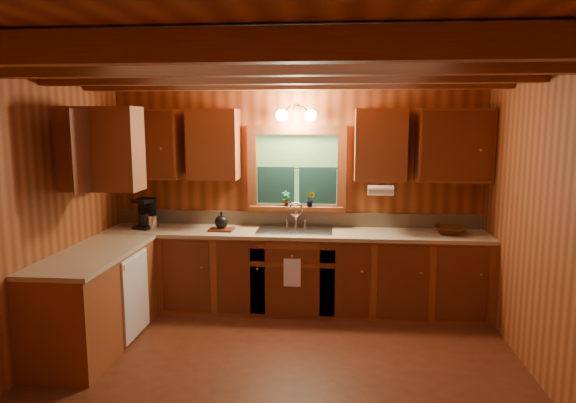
# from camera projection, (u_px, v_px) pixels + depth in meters

# --- Properties ---
(room) EXTENTS (4.20, 4.20, 4.20)m
(room) POSITION_uv_depth(u_px,v_px,m) (279.00, 223.00, 4.12)
(room) COLOR #552714
(room) RESTS_ON ground
(ceiling_beams) EXTENTS (4.20, 2.54, 0.18)m
(ceiling_beams) POSITION_uv_depth(u_px,v_px,m) (278.00, 68.00, 3.93)
(ceiling_beams) COLOR brown
(ceiling_beams) RESTS_ON room
(base_cabinets) EXTENTS (4.20, 2.22, 0.86)m
(base_cabinets) POSITION_uv_depth(u_px,v_px,m) (246.00, 279.00, 5.56)
(base_cabinets) COLOR brown
(base_cabinets) RESTS_ON ground
(countertop) EXTENTS (4.20, 2.24, 0.04)m
(countertop) POSITION_uv_depth(u_px,v_px,m) (247.00, 238.00, 5.49)
(countertop) COLOR tan
(countertop) RESTS_ON base_cabinets
(backsplash) EXTENTS (4.20, 0.02, 0.16)m
(backsplash) POSITION_uv_depth(u_px,v_px,m) (297.00, 219.00, 6.02)
(backsplash) COLOR tan
(backsplash) RESTS_ON room
(dishwasher_panel) EXTENTS (0.02, 0.60, 0.80)m
(dishwasher_panel) POSITION_uv_depth(u_px,v_px,m) (136.00, 295.00, 5.05)
(dishwasher_panel) COLOR white
(dishwasher_panel) RESTS_ON base_cabinets
(upper_cabinets) EXTENTS (4.19, 1.77, 0.78)m
(upper_cabinets) POSITION_uv_depth(u_px,v_px,m) (240.00, 146.00, 5.49)
(upper_cabinets) COLOR brown
(upper_cabinets) RESTS_ON room
(window) EXTENTS (1.12, 0.08, 1.00)m
(window) POSITION_uv_depth(u_px,v_px,m) (297.00, 172.00, 5.92)
(window) COLOR brown
(window) RESTS_ON room
(window_sill) EXTENTS (1.06, 0.14, 0.04)m
(window_sill) POSITION_uv_depth(u_px,v_px,m) (296.00, 208.00, 5.93)
(window_sill) COLOR brown
(window_sill) RESTS_ON room
(wall_sconce) EXTENTS (0.45, 0.21, 0.17)m
(wall_sconce) POSITION_uv_depth(u_px,v_px,m) (296.00, 115.00, 5.70)
(wall_sconce) COLOR black
(wall_sconce) RESTS_ON room
(paper_towel_roll) EXTENTS (0.27, 0.11, 0.11)m
(paper_towel_roll) POSITION_uv_depth(u_px,v_px,m) (381.00, 190.00, 5.53)
(paper_towel_roll) COLOR white
(paper_towel_roll) RESTS_ON upper_cabinets
(dish_towel) EXTENTS (0.18, 0.01, 0.30)m
(dish_towel) POSITION_uv_depth(u_px,v_px,m) (292.00, 273.00, 5.48)
(dish_towel) COLOR white
(dish_towel) RESTS_ON base_cabinets
(sink) EXTENTS (0.82, 0.48, 0.43)m
(sink) POSITION_uv_depth(u_px,v_px,m) (295.00, 235.00, 5.76)
(sink) COLOR silver
(sink) RESTS_ON countertop
(coffee_maker) EXTENTS (0.19, 0.24, 0.34)m
(coffee_maker) POSITION_uv_depth(u_px,v_px,m) (146.00, 213.00, 5.90)
(coffee_maker) COLOR black
(coffee_maker) RESTS_ON countertop
(utensil_crock) EXTENTS (0.12, 0.12, 0.33)m
(utensil_crock) POSITION_uv_depth(u_px,v_px,m) (152.00, 221.00, 5.87)
(utensil_crock) COLOR silver
(utensil_crock) RESTS_ON countertop
(cutting_board) EXTENTS (0.27, 0.20, 0.02)m
(cutting_board) POSITION_uv_depth(u_px,v_px,m) (221.00, 229.00, 5.76)
(cutting_board) COLOR #5A2813
(cutting_board) RESTS_ON countertop
(teakettle) EXTENTS (0.15, 0.15, 0.18)m
(teakettle) POSITION_uv_depth(u_px,v_px,m) (221.00, 222.00, 5.75)
(teakettle) COLOR black
(teakettle) RESTS_ON cutting_board
(wicker_basket) EXTENTS (0.41, 0.41, 0.08)m
(wicker_basket) POSITION_uv_depth(u_px,v_px,m) (450.00, 230.00, 5.58)
(wicker_basket) COLOR #48230C
(wicker_basket) RESTS_ON countertop
(potted_plant_left) EXTENTS (0.11, 0.10, 0.18)m
(potted_plant_left) POSITION_uv_depth(u_px,v_px,m) (286.00, 198.00, 5.91)
(potted_plant_left) COLOR #5A2813
(potted_plant_left) RESTS_ON window_sill
(potted_plant_right) EXTENTS (0.10, 0.08, 0.18)m
(potted_plant_right) POSITION_uv_depth(u_px,v_px,m) (310.00, 199.00, 5.87)
(potted_plant_right) COLOR #5A2813
(potted_plant_right) RESTS_ON window_sill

